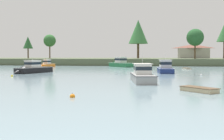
{
  "coord_description": "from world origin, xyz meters",
  "views": [
    {
      "loc": [
        11.48,
        -5.03,
        3.13
      ],
      "look_at": [
        5.91,
        33.2,
        1.16
      ],
      "focal_mm": 46.48,
      "sensor_mm": 36.0,
      "label": 1
    }
  ],
  "objects_px": {
    "cruiser_grey": "(142,77)",
    "mooring_buoy_white": "(201,75)",
    "dinghy_cream": "(187,69)",
    "mooring_buoy_yellow": "(12,76)",
    "cruiser_orange": "(46,65)",
    "mooring_buoy_orange": "(72,96)",
    "cruiser_black": "(31,70)",
    "dinghy_sand": "(199,90)",
    "cruiser_green": "(119,65)",
    "cruiser_navy": "(165,69)"
  },
  "relations": [
    {
      "from": "cruiser_grey",
      "to": "dinghy_cream",
      "type": "bearing_deg",
      "value": 74.84
    },
    {
      "from": "cruiser_navy",
      "to": "cruiser_grey",
      "type": "xyz_separation_m",
      "value": [
        -3.38,
        -18.5,
        -0.07
      ]
    },
    {
      "from": "cruiser_green",
      "to": "dinghy_cream",
      "type": "bearing_deg",
      "value": -36.2
    },
    {
      "from": "mooring_buoy_orange",
      "to": "cruiser_black",
      "type": "bearing_deg",
      "value": 119.32
    },
    {
      "from": "cruiser_black",
      "to": "mooring_buoy_orange",
      "type": "distance_m",
      "value": 31.62
    },
    {
      "from": "mooring_buoy_yellow",
      "to": "mooring_buoy_white",
      "type": "xyz_separation_m",
      "value": [
        28.14,
        6.46,
        -0.0
      ]
    },
    {
      "from": "cruiser_grey",
      "to": "dinghy_sand",
      "type": "bearing_deg",
      "value": -59.77
    },
    {
      "from": "cruiser_black",
      "to": "dinghy_cream",
      "type": "relative_size",
      "value": 2.97
    },
    {
      "from": "dinghy_sand",
      "to": "mooring_buoy_orange",
      "type": "distance_m",
      "value": 10.9
    },
    {
      "from": "mooring_buoy_yellow",
      "to": "dinghy_cream",
      "type": "bearing_deg",
      "value": 43.1
    },
    {
      "from": "cruiser_black",
      "to": "dinghy_sand",
      "type": "xyz_separation_m",
      "value": [
        25.3,
        -22.82,
        -0.34
      ]
    },
    {
      "from": "cruiser_grey",
      "to": "mooring_buoy_orange",
      "type": "xyz_separation_m",
      "value": [
        -4.54,
        -13.81,
        -0.44
      ]
    },
    {
      "from": "cruiser_green",
      "to": "cruiser_navy",
      "type": "bearing_deg",
      "value": -65.94
    },
    {
      "from": "cruiser_black",
      "to": "cruiser_grey",
      "type": "height_order",
      "value": "cruiser_grey"
    },
    {
      "from": "dinghy_cream",
      "to": "mooring_buoy_yellow",
      "type": "relative_size",
      "value": 7.38
    },
    {
      "from": "cruiser_black",
      "to": "dinghy_cream",
      "type": "distance_m",
      "value": 33.9
    },
    {
      "from": "cruiser_orange",
      "to": "mooring_buoy_white",
      "type": "xyz_separation_m",
      "value": [
        35.5,
        -26.4,
        -0.39
      ]
    },
    {
      "from": "cruiser_grey",
      "to": "mooring_buoy_white",
      "type": "relative_size",
      "value": 21.48
    },
    {
      "from": "mooring_buoy_orange",
      "to": "mooring_buoy_white",
      "type": "xyz_separation_m",
      "value": [
        13.3,
        25.92,
        -0.01
      ]
    },
    {
      "from": "cruiser_navy",
      "to": "dinghy_sand",
      "type": "bearing_deg",
      "value": -86.07
    },
    {
      "from": "mooring_buoy_yellow",
      "to": "cruiser_navy",
      "type": "bearing_deg",
      "value": 29.43
    },
    {
      "from": "mooring_buoy_orange",
      "to": "cruiser_grey",
      "type": "bearing_deg",
      "value": 71.82
    },
    {
      "from": "dinghy_cream",
      "to": "mooring_buoy_yellow",
      "type": "distance_m",
      "value": 38.36
    },
    {
      "from": "dinghy_sand",
      "to": "dinghy_cream",
      "type": "height_order",
      "value": "dinghy_sand"
    },
    {
      "from": "cruiser_navy",
      "to": "cruiser_black",
      "type": "bearing_deg",
      "value": -168.56
    },
    {
      "from": "cruiser_orange",
      "to": "cruiser_grey",
      "type": "xyz_separation_m",
      "value": [
        26.73,
        -38.52,
        0.05
      ]
    },
    {
      "from": "cruiser_grey",
      "to": "cruiser_orange",
      "type": "bearing_deg",
      "value": 124.76
    },
    {
      "from": "cruiser_black",
      "to": "dinghy_sand",
      "type": "distance_m",
      "value": 34.07
    },
    {
      "from": "cruiser_orange",
      "to": "cruiser_grey",
      "type": "relative_size",
      "value": 0.8
    },
    {
      "from": "cruiser_green",
      "to": "cruiser_orange",
      "type": "relative_size",
      "value": 1.41
    },
    {
      "from": "cruiser_navy",
      "to": "mooring_buoy_orange",
      "type": "height_order",
      "value": "cruiser_navy"
    },
    {
      "from": "cruiser_black",
      "to": "dinghy_sand",
      "type": "bearing_deg",
      "value": -42.05
    },
    {
      "from": "mooring_buoy_white",
      "to": "cruiser_black",
      "type": "bearing_deg",
      "value": 176.73
    },
    {
      "from": "dinghy_cream",
      "to": "cruiser_black",
      "type": "bearing_deg",
      "value": -147.71
    },
    {
      "from": "cruiser_orange",
      "to": "cruiser_grey",
      "type": "distance_m",
      "value": 46.88
    },
    {
      "from": "cruiser_black",
      "to": "cruiser_navy",
      "type": "height_order",
      "value": "cruiser_navy"
    },
    {
      "from": "cruiser_green",
      "to": "mooring_buoy_white",
      "type": "distance_m",
      "value": 36.1
    },
    {
      "from": "cruiser_green",
      "to": "mooring_buoy_orange",
      "type": "xyz_separation_m",
      "value": [
        3.5,
        -57.88,
        -0.52
      ]
    },
    {
      "from": "cruiser_green",
      "to": "cruiser_navy",
      "type": "height_order",
      "value": "cruiser_green"
    },
    {
      "from": "cruiser_green",
      "to": "dinghy_cream",
      "type": "distance_m",
      "value": 20.66
    },
    {
      "from": "dinghy_cream",
      "to": "mooring_buoy_white",
      "type": "relative_size",
      "value": 7.54
    },
    {
      "from": "cruiser_black",
      "to": "cruiser_green",
      "type": "xyz_separation_m",
      "value": [
        11.98,
        30.31,
        0.1
      ]
    },
    {
      "from": "cruiser_grey",
      "to": "cruiser_navy",
      "type": "bearing_deg",
      "value": 79.63
    },
    {
      "from": "dinghy_cream",
      "to": "mooring_buoy_orange",
      "type": "relative_size",
      "value": 6.55
    },
    {
      "from": "cruiser_green",
      "to": "dinghy_cream",
      "type": "height_order",
      "value": "cruiser_green"
    },
    {
      "from": "cruiser_black",
      "to": "mooring_buoy_orange",
      "type": "bearing_deg",
      "value": -60.68
    },
    {
      "from": "cruiser_orange",
      "to": "cruiser_green",
      "type": "bearing_deg",
      "value": 16.54
    },
    {
      "from": "cruiser_black",
      "to": "cruiser_green",
      "type": "distance_m",
      "value": 32.59
    },
    {
      "from": "dinghy_cream",
      "to": "mooring_buoy_white",
      "type": "bearing_deg",
      "value": -89.63
    },
    {
      "from": "dinghy_sand",
      "to": "cruiser_black",
      "type": "bearing_deg",
      "value": 137.95
    }
  ]
}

